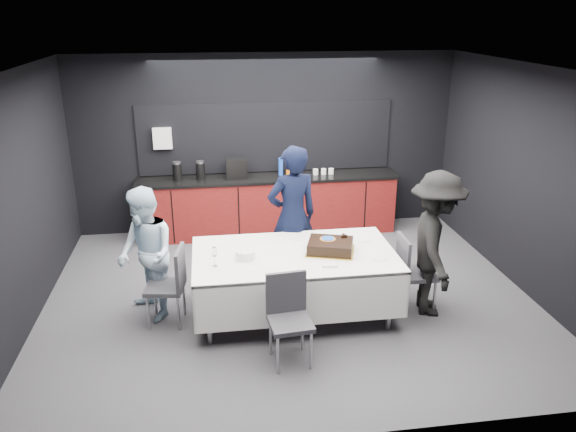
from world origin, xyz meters
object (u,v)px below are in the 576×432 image
(person_right, at_px, (435,244))
(chair_left, at_px, (172,281))
(party_table, at_px, (294,264))
(plate_stack, at_px, (245,254))
(cake_assembly, at_px, (330,246))
(person_left, at_px, (146,255))
(person_center, at_px, (292,217))
(chair_right, at_px, (411,268))
(champagne_flute, at_px, (214,253))
(chair_near, at_px, (289,312))

(person_right, bearing_deg, chair_left, 99.56)
(party_table, bearing_deg, plate_stack, -173.46)
(cake_assembly, bearing_deg, person_right, -7.30)
(party_table, distance_m, person_left, 1.70)
(plate_stack, bearing_deg, person_center, 52.14)
(chair_right, bearing_deg, champagne_flute, -176.53)
(chair_left, bearing_deg, champagne_flute, -23.38)
(person_right, bearing_deg, chair_right, 81.12)
(champagne_flute, bearing_deg, party_table, 13.60)
(party_table, xyz_separation_m, person_right, (1.62, -0.17, 0.22))
(champagne_flute, relative_size, person_right, 0.13)
(party_table, xyz_separation_m, chair_near, (-0.20, -0.88, -0.11))
(party_table, bearing_deg, person_center, 82.94)
(chair_near, bearing_deg, chair_right, 26.85)
(party_table, height_order, plate_stack, plate_stack)
(chair_left, height_order, person_right, person_right)
(party_table, relative_size, chair_left, 2.51)
(chair_left, xyz_separation_m, person_center, (1.50, 0.80, 0.39))
(cake_assembly, height_order, chair_right, cake_assembly)
(champagne_flute, relative_size, chair_left, 0.24)
(plate_stack, relative_size, chair_near, 0.24)
(person_left, bearing_deg, chair_right, 58.84)
(champagne_flute, distance_m, chair_left, 0.67)
(person_left, bearing_deg, cake_assembly, 58.21)
(chair_left, distance_m, person_right, 3.04)
(plate_stack, relative_size, person_center, 0.12)
(champagne_flute, height_order, chair_near, champagne_flute)
(person_center, xyz_separation_m, person_left, (-1.78, -0.60, -0.14))
(chair_right, bearing_deg, party_table, 176.67)
(plate_stack, relative_size, person_right, 0.13)
(cake_assembly, xyz_separation_m, person_left, (-2.10, 0.21, -0.06))
(chair_near, bearing_deg, person_center, 80.00)
(cake_assembly, distance_m, person_right, 1.21)
(champagne_flute, bearing_deg, person_center, 45.06)
(person_right, bearing_deg, chair_near, 124.09)
(chair_right, height_order, person_right, person_right)
(cake_assembly, relative_size, champagne_flute, 2.89)
(chair_left, relative_size, person_left, 0.59)
(person_center, bearing_deg, chair_near, 64.50)
(person_right, bearing_deg, party_table, 96.63)
(chair_right, height_order, person_left, person_left)
(person_center, height_order, person_left, person_center)
(party_table, xyz_separation_m, champagne_flute, (-0.91, -0.22, 0.30))
(plate_stack, bearing_deg, chair_left, 176.02)
(chair_near, bearing_deg, chair_left, 143.98)
(plate_stack, distance_m, person_left, 1.15)
(plate_stack, bearing_deg, person_left, 167.04)
(party_table, height_order, person_center, person_center)
(plate_stack, height_order, person_center, person_center)
(cake_assembly, distance_m, chair_left, 1.85)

